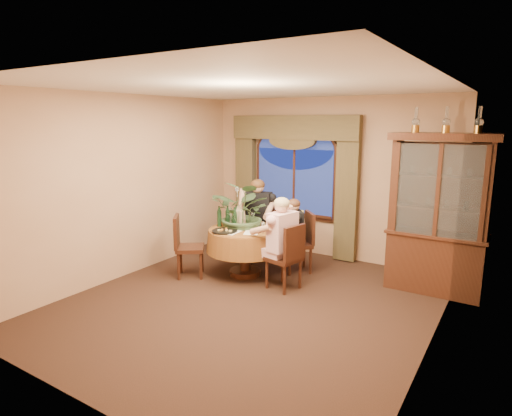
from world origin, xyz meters
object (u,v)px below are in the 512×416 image
Objects in this scene: chair_back at (260,232)px; chair_back_right at (297,243)px; chair_front_left at (190,246)px; wine_bottle_1 at (228,216)px; stoneware_vase at (242,219)px; person_pink at (282,244)px; person_scarf at (294,236)px; chair_right at (284,257)px; oil_lamp_left at (416,120)px; oil_lamp_center at (447,120)px; wine_bottle_3 at (229,215)px; person_back at (258,220)px; china_cabinet at (438,215)px; wine_bottle_5 at (236,215)px; olive_bowl at (246,228)px; centerpiece_plant at (245,188)px; wine_bottle_0 at (219,216)px; dining_table at (245,252)px; oil_lamp_right at (479,120)px; wine_bottle_2 at (235,218)px; wine_bottle_4 at (238,216)px.

chair_back_right is at bearing 147.60° from chair_back.
chair_front_left is 2.91× the size of wine_bottle_1.
stoneware_vase is 0.78× the size of wine_bottle_1.
chair_back is 0.71× the size of person_pink.
chair_back_right is 0.15m from person_scarf.
chair_right and chair_front_left have the same top height.
chair_back_right is (-1.63, -0.29, -1.93)m from oil_lamp_left.
oil_lamp_left reaches higher than person_pink.
oil_lamp_center is 4.09m from chair_front_left.
oil_lamp_center is at bearing 15.83° from stoneware_vase.
person_back is at bearing 77.01° from wine_bottle_3.
china_cabinet is 2.33× the size of chair_right.
chair_front_left is (-3.33, -1.38, -0.64)m from china_cabinet.
person_back is 4.35× the size of wine_bottle_5.
chair_front_left is 6.95× the size of olive_bowl.
person_back is 0.89m from centerpiece_plant.
chair_right is at bearing -19.03° from centerpiece_plant.
chair_back_right is 1.18m from wine_bottle_3.
wine_bottle_0 is 1.00× the size of wine_bottle_5.
wine_bottle_0 reaches higher than stoneware_vase.
person_back is at bearing 37.91° from chair_back_right.
oil_lamp_center is at bearing -46.19° from person_pink.
person_back is (-0.21, 0.71, 0.34)m from dining_table.
oil_lamp_left reaches higher than china_cabinet.
person_back is (-3.24, -0.15, -1.69)m from oil_lamp_right.
person_scarf is (0.60, 0.50, 0.23)m from dining_table.
china_cabinet is 2.23m from chair_right.
oil_lamp_left is 2.99m from person_back.
wine_bottle_1 is (-0.93, -0.51, 0.31)m from person_scarf.
centerpiece_plant is 0.50m from wine_bottle_2.
chair_back is 0.91m from person_scarf.
oil_lamp_right reaches higher than person_scarf.
oil_lamp_center is 1.03× the size of wine_bottle_3.
wine_bottle_5 is at bearing 69.52° from person_back.
oil_lamp_center is 3.34m from wine_bottle_5.
wine_bottle_1 is at bearing 94.75° from person_pink.
centerpiece_plant is 3.30× the size of wine_bottle_2.
chair_front_left is 2.91× the size of wine_bottle_5.
person_scarf is at bearing -169.72° from china_cabinet.
wine_bottle_0 reaches higher than chair_back.
wine_bottle_4 is at bearing 78.65° from person_scarf.
oil_lamp_center is at bearing -119.28° from person_scarf.
oil_lamp_center is 1.03× the size of wine_bottle_2.
china_cabinet is 1.56× the size of person_back.
chair_right is 3.74× the size of stoneware_vase.
oil_lamp_center is at bearing 14.75° from wine_bottle_3.
wine_bottle_5 is at bearing 23.72° from wine_bottle_3.
person_back is 0.62m from wine_bottle_5.
wine_bottle_3 is at bearing -171.68° from centerpiece_plant.
centerpiece_plant reaches higher than dining_table.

